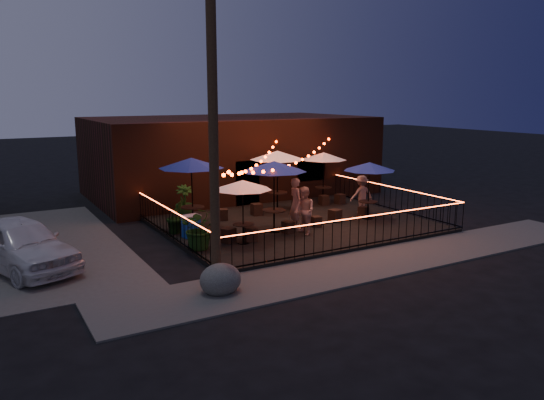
# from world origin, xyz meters

# --- Properties ---
(ground) EXTENTS (110.00, 110.00, 0.00)m
(ground) POSITION_xyz_m (0.00, 0.00, 0.00)
(ground) COLOR black
(ground) RESTS_ON ground
(patio) EXTENTS (10.00, 8.00, 0.15)m
(patio) POSITION_xyz_m (0.00, 2.00, 0.07)
(patio) COLOR black
(patio) RESTS_ON ground
(sidewalk) EXTENTS (18.00, 2.50, 0.05)m
(sidewalk) POSITION_xyz_m (0.00, -3.25, 0.03)
(sidewalk) COLOR #4A4844
(sidewalk) RESTS_ON ground
(brick_building) EXTENTS (14.00, 8.00, 4.00)m
(brick_building) POSITION_xyz_m (1.00, 9.99, 2.00)
(brick_building) COLOR #35190E
(brick_building) RESTS_ON ground
(utility_pole) EXTENTS (0.26, 0.26, 8.00)m
(utility_pole) POSITION_xyz_m (-5.40, -2.60, 4.00)
(utility_pole) COLOR #362316
(utility_pole) RESTS_ON ground
(fence_front) EXTENTS (10.00, 0.04, 1.04)m
(fence_front) POSITION_xyz_m (0.00, -2.00, 0.66)
(fence_front) COLOR black
(fence_front) RESTS_ON patio
(fence_left) EXTENTS (0.04, 8.00, 1.04)m
(fence_left) POSITION_xyz_m (-5.00, 2.00, 0.66)
(fence_left) COLOR black
(fence_left) RESTS_ON patio
(fence_right) EXTENTS (0.04, 8.00, 1.04)m
(fence_right) POSITION_xyz_m (5.00, 2.00, 0.66)
(fence_right) COLOR black
(fence_right) RESTS_ON patio
(festoon_lights) EXTENTS (10.02, 8.72, 1.32)m
(festoon_lights) POSITION_xyz_m (-1.01, 1.70, 2.52)
(festoon_lights) COLOR #FF2400
(festoon_lights) RESTS_ON ground
(cafe_table_0) EXTENTS (2.22, 2.22, 2.19)m
(cafe_table_0) POSITION_xyz_m (-3.08, 0.38, 2.15)
(cafe_table_0) COLOR black
(cafe_table_0) RESTS_ON patio
(cafe_table_1) EXTENTS (3.09, 3.09, 2.70)m
(cafe_table_1) POSITION_xyz_m (-3.80, 3.19, 2.62)
(cafe_table_1) COLOR black
(cafe_table_1) RESTS_ON patio
(cafe_table_2) EXTENTS (2.71, 2.71, 2.64)m
(cafe_table_2) POSITION_xyz_m (-1.37, 1.22, 2.56)
(cafe_table_2) COLOR black
(cafe_table_2) RESTS_ON patio
(cafe_table_3) EXTENTS (3.01, 3.01, 2.63)m
(cafe_table_3) POSITION_xyz_m (0.58, 4.31, 2.55)
(cafe_table_3) COLOR black
(cafe_table_3) RESTS_ON patio
(cafe_table_4) EXTENTS (2.73, 2.73, 2.33)m
(cafe_table_4) POSITION_xyz_m (3.01, 1.12, 2.28)
(cafe_table_4) COLOR black
(cafe_table_4) RESTS_ON patio
(cafe_table_5) EXTENTS (2.33, 2.33, 2.36)m
(cafe_table_5) POSITION_xyz_m (3.37, 4.80, 2.31)
(cafe_table_5) COLOR black
(cafe_table_5) RESTS_ON patio
(bistro_chair_0) EXTENTS (0.56, 0.56, 0.51)m
(bistro_chair_0) POSITION_xyz_m (-3.48, 0.74, 0.40)
(bistro_chair_0) COLOR black
(bistro_chair_0) RESTS_ON patio
(bistro_chair_1) EXTENTS (0.50, 0.50, 0.49)m
(bistro_chair_1) POSITION_xyz_m (-2.72, 0.50, 0.39)
(bistro_chair_1) COLOR black
(bistro_chair_1) RESTS_ON patio
(bistro_chair_2) EXTENTS (0.48, 0.48, 0.46)m
(bistro_chair_2) POSITION_xyz_m (-4.16, 3.39, 0.38)
(bistro_chair_2) COLOR black
(bistro_chair_2) RESTS_ON patio
(bistro_chair_3) EXTENTS (0.48, 0.48, 0.46)m
(bistro_chair_3) POSITION_xyz_m (-2.26, 3.86, 0.38)
(bistro_chair_3) COLOR black
(bistro_chair_3) RESTS_ON patio
(bistro_chair_4) EXTENTS (0.41, 0.41, 0.43)m
(bistro_chair_4) POSITION_xyz_m (-1.02, 0.79, 0.37)
(bistro_chair_4) COLOR black
(bistro_chair_4) RESTS_ON patio
(bistro_chair_5) EXTENTS (0.39, 0.39, 0.40)m
(bistro_chair_5) POSITION_xyz_m (0.41, 1.06, 0.35)
(bistro_chair_5) COLOR black
(bistro_chair_5) RESTS_ON patio
(bistro_chair_6) EXTENTS (0.44, 0.44, 0.49)m
(bistro_chair_6) POSITION_xyz_m (-0.63, 3.97, 0.39)
(bistro_chair_6) COLOR black
(bistro_chair_6) RESTS_ON patio
(bistro_chair_7) EXTENTS (0.44, 0.44, 0.44)m
(bistro_chair_7) POSITION_xyz_m (1.45, 4.03, 0.37)
(bistro_chair_7) COLOR black
(bistro_chair_7) RESTS_ON patio
(bistro_chair_8) EXTENTS (0.49, 0.49, 0.49)m
(bistro_chair_8) POSITION_xyz_m (1.53, 1.37, 0.40)
(bistro_chair_8) COLOR black
(bistro_chair_8) RESTS_ON patio
(bistro_chair_9) EXTENTS (0.45, 0.45, 0.42)m
(bistro_chair_9) POSITION_xyz_m (3.11, 1.52, 0.36)
(bistro_chair_9) COLOR black
(bistro_chair_9) RESTS_ON patio
(bistro_chair_10) EXTENTS (0.40, 0.40, 0.45)m
(bistro_chair_10) POSITION_xyz_m (3.03, 4.25, 0.37)
(bistro_chair_10) COLOR black
(bistro_chair_10) RESTS_ON patio
(bistro_chair_11) EXTENTS (0.42, 0.42, 0.45)m
(bistro_chair_11) POSITION_xyz_m (3.85, 4.13, 0.38)
(bistro_chair_11) COLOR black
(bistro_chair_11) RESTS_ON patio
(patron_a) EXTENTS (0.54, 0.76, 1.94)m
(patron_a) POSITION_xyz_m (-0.41, 1.24, 1.12)
(patron_a) COLOR beige
(patron_a) RESTS_ON patio
(patron_b) EXTENTS (0.67, 0.86, 1.75)m
(patron_b) POSITION_xyz_m (-0.62, 0.34, 1.02)
(patron_b) COLOR #CDA88F
(patron_b) RESTS_ON patio
(patron_c) EXTENTS (1.12, 0.75, 1.61)m
(patron_c) POSITION_xyz_m (3.49, 2.13, 0.96)
(patron_c) COLOR tan
(patron_c) RESTS_ON patio
(potted_shrub_a) EXTENTS (1.52, 1.39, 1.44)m
(potted_shrub_a) POSITION_xyz_m (-4.60, 0.49, 0.87)
(potted_shrub_a) COLOR #143E17
(potted_shrub_a) RESTS_ON patio
(potted_shrub_b) EXTENTS (0.85, 0.77, 1.27)m
(potted_shrub_b) POSITION_xyz_m (-4.60, 2.83, 0.79)
(potted_shrub_b) COLOR #173B11
(potted_shrub_b) RESTS_ON patio
(potted_shrub_c) EXTENTS (0.77, 0.77, 1.33)m
(potted_shrub_c) POSITION_xyz_m (-3.38, 5.20, 0.81)
(potted_shrub_c) COLOR #11390F
(potted_shrub_c) RESTS_ON patio
(cooler) EXTENTS (0.65, 0.49, 0.80)m
(cooler) POSITION_xyz_m (-4.33, 2.03, 0.56)
(cooler) COLOR blue
(cooler) RESTS_ON patio
(boulder) EXTENTS (1.05, 0.91, 0.78)m
(boulder) POSITION_xyz_m (-5.54, -3.18, 0.39)
(boulder) COLOR #494944
(boulder) RESTS_ON ground
(car_white) EXTENTS (3.38, 4.98, 1.58)m
(car_white) POSITION_xyz_m (-9.88, 1.59, 0.79)
(car_white) COLOR silver
(car_white) RESTS_ON ground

